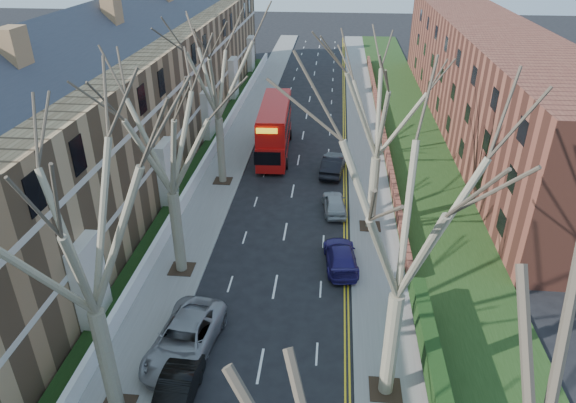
# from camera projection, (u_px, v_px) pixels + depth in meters

# --- Properties ---
(pavement_left) EXTENTS (3.00, 102.00, 0.12)m
(pavement_left) POSITION_uv_depth(u_px,v_px,m) (243.00, 133.00, 50.74)
(pavement_left) COLOR slate
(pavement_left) RESTS_ON ground
(pavement_right) EXTENTS (3.00, 102.00, 0.12)m
(pavement_right) POSITION_uv_depth(u_px,v_px,m) (365.00, 137.00, 49.76)
(pavement_right) COLOR slate
(pavement_right) RESTS_ON ground
(terrace_left) EXTENTS (9.70, 78.00, 13.60)m
(terrace_left) POSITION_uv_depth(u_px,v_px,m) (130.00, 101.00, 41.75)
(terrace_left) COLOR olive
(terrace_left) RESTS_ON ground
(flats_right) EXTENTS (13.97, 54.00, 10.00)m
(flats_right) POSITION_uv_depth(u_px,v_px,m) (485.00, 79.00, 50.00)
(flats_right) COLOR brown
(flats_right) RESTS_ON ground
(front_wall_left) EXTENTS (0.30, 78.00, 1.00)m
(front_wall_left) POSITION_uv_depth(u_px,v_px,m) (207.00, 159.00, 43.59)
(front_wall_left) COLOR white
(front_wall_left) RESTS_ON ground
(grass_verge_right) EXTENTS (6.00, 102.00, 0.06)m
(grass_verge_right) POSITION_uv_depth(u_px,v_px,m) (412.00, 138.00, 49.35)
(grass_verge_right) COLOR #1D3413
(grass_verge_right) RESTS_ON ground
(tree_left_mid) EXTENTS (10.50, 10.50, 14.71)m
(tree_left_mid) POSITION_uv_depth(u_px,v_px,m) (73.00, 215.00, 17.29)
(tree_left_mid) COLOR #746953
(tree_left_mid) RESTS_ON ground
(tree_left_far) EXTENTS (10.15, 10.15, 14.22)m
(tree_left_far) POSITION_uv_depth(u_px,v_px,m) (164.00, 123.00, 26.20)
(tree_left_far) COLOR #746953
(tree_left_far) RESTS_ON ground
(tree_left_dist) EXTENTS (10.50, 10.50, 14.71)m
(tree_left_dist) POSITION_uv_depth(u_px,v_px,m) (215.00, 62.00, 36.56)
(tree_left_dist) COLOR #746953
(tree_left_dist) RESTS_ON ground
(tree_right_mid) EXTENTS (10.50, 10.50, 14.71)m
(tree_right_mid) POSITION_uv_depth(u_px,v_px,m) (409.00, 202.00, 18.11)
(tree_right_mid) COLOR #746953
(tree_right_mid) RESTS_ON ground
(tree_right_far) EXTENTS (10.15, 10.15, 14.22)m
(tree_right_far) POSITION_uv_depth(u_px,v_px,m) (382.00, 95.00, 30.53)
(tree_right_far) COLOR #746953
(tree_right_far) RESTS_ON ground
(double_decker_bus) EXTENTS (3.01, 10.65, 4.43)m
(double_decker_bus) POSITION_uv_depth(u_px,v_px,m) (275.00, 130.00, 45.43)
(double_decker_bus) COLOR #B20E0C
(double_decker_bus) RESTS_ON ground
(car_left_mid) EXTENTS (1.60, 4.24, 1.38)m
(car_left_mid) POSITION_uv_depth(u_px,v_px,m) (176.00, 393.00, 21.75)
(car_left_mid) COLOR black
(car_left_mid) RESTS_ON ground
(car_left_far) EXTENTS (3.31, 6.06, 1.61)m
(car_left_far) POSITION_uv_depth(u_px,v_px,m) (185.00, 339.00, 24.41)
(car_left_far) COLOR gray
(car_left_far) RESTS_ON ground
(car_right_near) EXTENTS (2.33, 4.72, 1.32)m
(car_right_near) POSITION_uv_depth(u_px,v_px,m) (341.00, 256.00, 30.75)
(car_right_near) COLOR navy
(car_right_near) RESTS_ON ground
(car_right_mid) EXTENTS (1.96, 3.98, 1.31)m
(car_right_mid) POSITION_uv_depth(u_px,v_px,m) (334.00, 203.00, 36.65)
(car_right_mid) COLOR #A0A5A9
(car_right_mid) RESTS_ON ground
(car_right_far) EXTENTS (2.25, 4.94, 1.57)m
(car_right_far) POSITION_uv_depth(u_px,v_px,m) (333.00, 164.00, 42.35)
(car_right_far) COLOR black
(car_right_far) RESTS_ON ground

